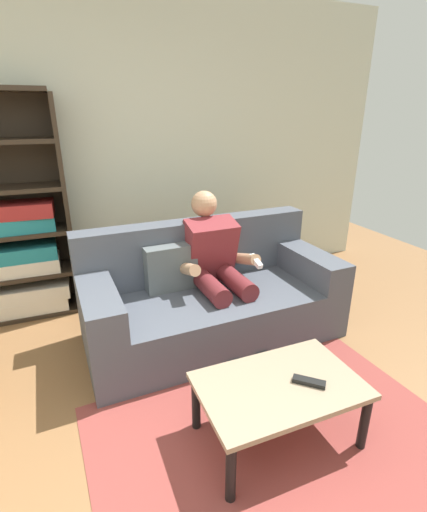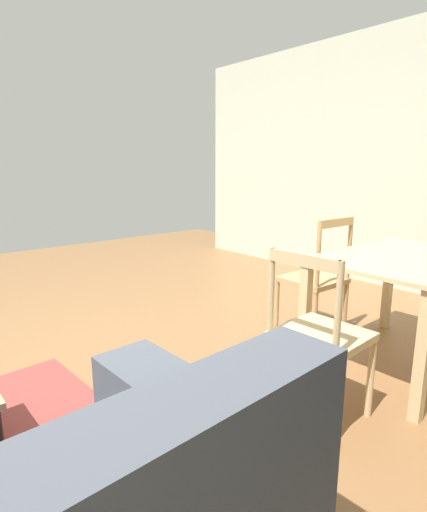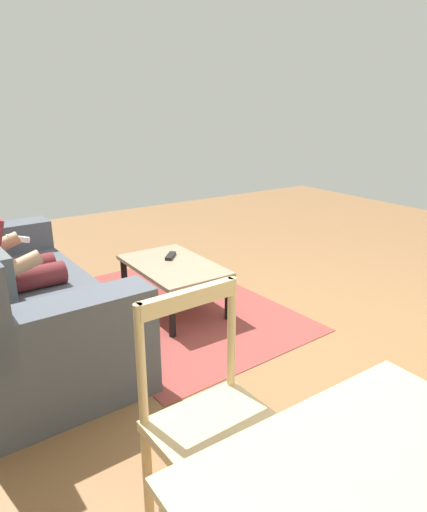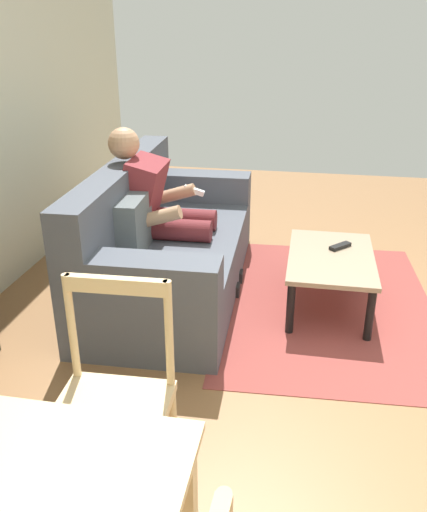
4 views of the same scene
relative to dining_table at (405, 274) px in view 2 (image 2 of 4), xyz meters
name	(u,v)px [view 2 (image 2 of 4)]	position (x,y,z in m)	size (l,w,h in m)	color
ground_plane	(86,378)	(1.69, -1.18, -0.63)	(8.90, 8.90, 0.00)	brown
wall_side	(378,161)	(-1.76, -1.18, 0.74)	(0.12, 5.34, 2.74)	beige
dining_table	(405,274)	(0.00, 0.00, 0.00)	(1.20, 0.84, 0.75)	#D1B27F
dining_chair_facing_couch	(319,337)	(0.93, 0.00, -0.17)	(0.44, 0.44, 0.92)	#D1B27F
dining_chair_by_doorway	(315,279)	(0.00, -0.69, -0.18)	(0.44, 0.44, 0.94)	tan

